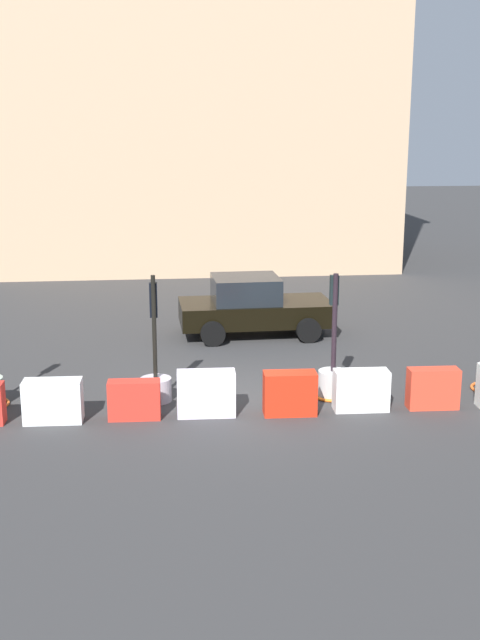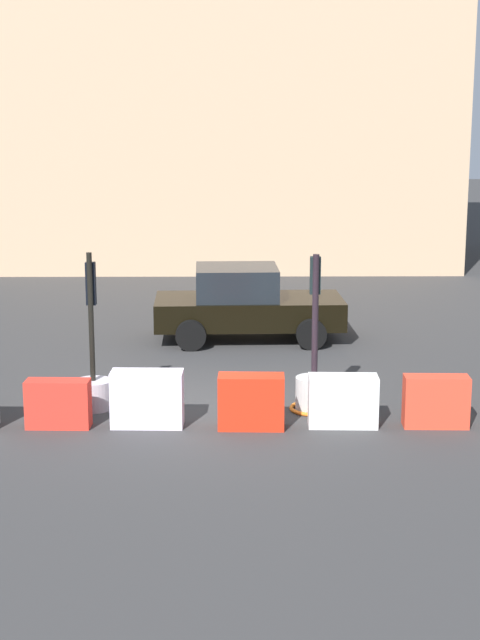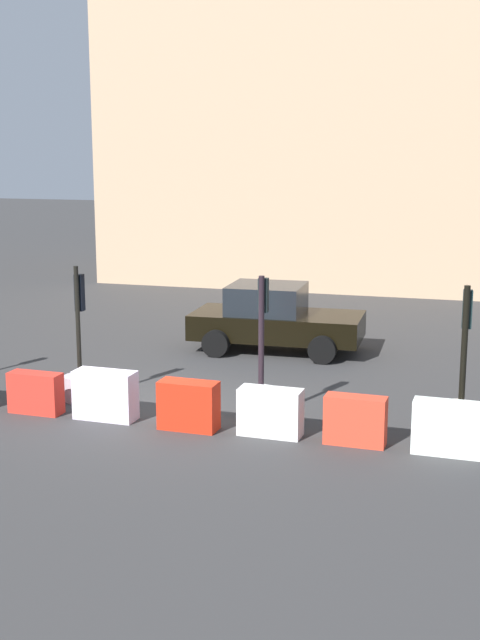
{
  "view_description": "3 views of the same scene",
  "coord_description": "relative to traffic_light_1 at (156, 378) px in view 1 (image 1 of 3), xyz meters",
  "views": [
    {
      "loc": [
        -1.68,
        -15.43,
        5.56
      ],
      "look_at": [
        0.01,
        0.65,
        1.56
      ],
      "focal_mm": 43.6,
      "sensor_mm": 36.0,
      "label": 1
    },
    {
      "loc": [
        0.52,
        -15.54,
        4.89
      ],
      "look_at": [
        0.67,
        -0.26,
        1.61
      ],
      "focal_mm": 53.67,
      "sensor_mm": 36.0,
      "label": 2
    },
    {
      "loc": [
        5.74,
        -14.47,
        4.9
      ],
      "look_at": [
        1.6,
        -0.34,
        1.9
      ],
      "focal_mm": 47.41,
      "sensor_mm": 36.0,
      "label": 3
    }
  ],
  "objects": [
    {
      "name": "construction_barrier_1",
      "position": [
        -1.98,
        -1.01,
        -0.07
      ],
      "size": [
        1.14,
        0.51,
        0.84
      ],
      "color": "silver",
      "rests_on": "ground_plane"
    },
    {
      "name": "construction_barrier_5",
      "position": [
        4.13,
        -0.99,
        -0.08
      ],
      "size": [
        1.11,
        0.49,
        0.83
      ],
      "color": "silver",
      "rests_on": "ground_plane"
    },
    {
      "name": "traffic_light_1",
      "position": [
        0.0,
        0.0,
        0.0
      ],
      "size": [
        0.65,
        0.65,
        2.68
      ],
      "color": "#AFA6B0",
      "rests_on": "ground_plane"
    },
    {
      "name": "construction_barrier_3",
      "position": [
        1.0,
        -0.97,
        -0.04
      ],
      "size": [
        1.16,
        0.5,
        0.91
      ],
      "color": "silver",
      "rests_on": "ground_plane"
    },
    {
      "name": "construction_barrier_2",
      "position": [
        -0.42,
        -1.01,
        -0.11
      ],
      "size": [
        1.03,
        0.41,
        0.78
      ],
      "color": "red",
      "rests_on": "ground_plane"
    },
    {
      "name": "ground_plane",
      "position": [
        1.82,
        -0.11,
        -0.49
      ],
      "size": [
        120.0,
        120.0,
        0.0
      ],
      "primitive_type": "plane",
      "color": "#333233"
    },
    {
      "name": "construction_barrier_4",
      "position": [
        2.66,
        -1.08,
        -0.06
      ],
      "size": [
        1.06,
        0.49,
        0.87
      ],
      "color": "red",
      "rests_on": "ground_plane"
    },
    {
      "name": "building_main_facade",
      "position": [
        1.69,
        17.88,
        7.66
      ],
      "size": [
        16.44,
        8.92,
        16.25
      ],
      "color": "tan",
      "rests_on": "ground_plane"
    },
    {
      "name": "car_black_sedan",
      "position": [
        2.66,
        5.14,
        0.3
      ],
      "size": [
        4.19,
        2.36,
        1.63
      ],
      "color": "black",
      "rests_on": "ground_plane"
    },
    {
      "name": "construction_barrier_6",
      "position": [
        5.62,
        -1.03,
        -0.08
      ],
      "size": [
        1.04,
        0.42,
        0.83
      ],
      "color": "red",
      "rests_on": "ground_plane"
    },
    {
      "name": "traffic_light_2",
      "position": [
        3.74,
        -0.14,
        -0.01
      ],
      "size": [
        0.82,
        0.82,
        2.67
      ],
      "color": "#B3B4B1",
      "rests_on": "ground_plane"
    }
  ]
}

